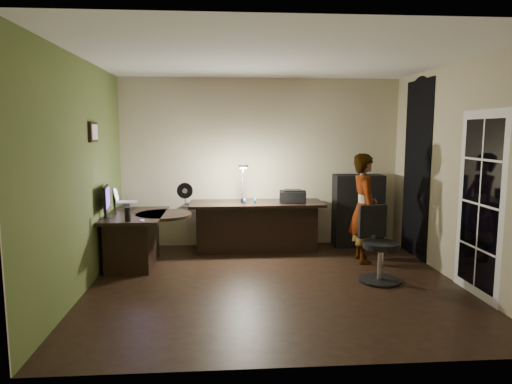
{
  "coord_description": "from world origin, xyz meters",
  "views": [
    {
      "loc": [
        -0.63,
        -5.37,
        1.86
      ],
      "look_at": [
        -0.15,
        1.05,
        1.0
      ],
      "focal_mm": 32.0,
      "sensor_mm": 36.0,
      "label": 1
    }
  ],
  "objects": [
    {
      "name": "french_door",
      "position": [
        2.24,
        -0.55,
        1.05
      ],
      "size": [
        0.02,
        0.92,
        2.1
      ],
      "primitive_type": "cube",
      "color": "white",
      "rests_on": "floor"
    },
    {
      "name": "phone",
      "position": [
        -1.67,
        1.05,
        0.72
      ],
      "size": [
        0.09,
        0.15,
        0.01
      ],
      "primitive_type": "cube",
      "rotation": [
        0.0,
        0.0,
        0.16
      ],
      "color": "black",
      "rests_on": "desk_left"
    },
    {
      "name": "cabinet",
      "position": [
        1.56,
        1.78,
        0.58
      ],
      "size": [
        0.79,
        0.41,
        1.16
      ],
      "primitive_type": "cube",
      "rotation": [
        0.0,
        0.0,
        -0.03
      ],
      "color": "black",
      "rests_on": "floor"
    },
    {
      "name": "arched_doorway",
      "position": [
        2.24,
        1.15,
        1.3
      ],
      "size": [
        0.01,
        0.9,
        2.6
      ],
      "primitive_type": "cube",
      "color": "black",
      "rests_on": "floor"
    },
    {
      "name": "pen",
      "position": [
        -2.03,
        0.85,
        0.72
      ],
      "size": [
        0.11,
        0.12,
        0.01
      ],
      "primitive_type": "cube",
      "rotation": [
        0.0,
        0.0,
        0.72
      ],
      "color": "black",
      "rests_on": "desk_left"
    },
    {
      "name": "ceiling",
      "position": [
        0.0,
        0.0,
        2.71
      ],
      "size": [
        4.5,
        4.0,
        0.01
      ],
      "primitive_type": "cube",
      "color": "silver",
      "rests_on": "floor"
    },
    {
      "name": "wall_front",
      "position": [
        0.0,
        -2.0,
        1.35
      ],
      "size": [
        4.5,
        0.01,
        2.7
      ],
      "primitive_type": "cube",
      "color": "tan",
      "rests_on": "floor"
    },
    {
      "name": "floor",
      "position": [
        0.0,
        0.0,
        -0.01
      ],
      "size": [
        4.5,
        4.0,
        0.01
      ],
      "primitive_type": "cube",
      "color": "black",
      "rests_on": "ground"
    },
    {
      "name": "desk_right",
      "position": [
        -0.1,
        1.56,
        0.39
      ],
      "size": [
        2.06,
        0.72,
        0.77
      ],
      "primitive_type": "cube",
      "rotation": [
        0.0,
        0.0,
        0.0
      ],
      "color": "black",
      "rests_on": "floor"
    },
    {
      "name": "speaker",
      "position": [
        -1.83,
        0.44,
        0.81
      ],
      "size": [
        0.1,
        0.1,
        0.19
      ],
      "primitive_type": "cylinder",
      "rotation": [
        0.0,
        0.0,
        0.43
      ],
      "color": "black",
      "rests_on": "desk_left"
    },
    {
      "name": "mouse",
      "position": [
        -1.66,
        0.43,
        0.73
      ],
      "size": [
        0.07,
        0.1,
        0.04
      ],
      "primitive_type": "ellipsoid",
      "rotation": [
        0.0,
        0.0,
        -0.13
      ],
      "color": "silver",
      "rests_on": "desk_left"
    },
    {
      "name": "wall_right",
      "position": [
        2.25,
        0.0,
        1.35
      ],
      "size": [
        0.01,
        4.0,
        2.7
      ],
      "primitive_type": "cube",
      "color": "tan",
      "rests_on": "floor"
    },
    {
      "name": "monitor",
      "position": [
        -2.17,
        0.67,
        0.87
      ],
      "size": [
        0.16,
        0.49,
        0.32
      ],
      "primitive_type": "cube",
      "rotation": [
        0.0,
        0.0,
        0.14
      ],
      "color": "black",
      "rests_on": "desk_left"
    },
    {
      "name": "desk_fan",
      "position": [
        -1.16,
        1.15,
        0.96
      ],
      "size": [
        0.24,
        0.14,
        0.35
      ],
      "primitive_type": "cube",
      "rotation": [
        0.0,
        0.0,
        0.08
      ],
      "color": "black",
      "rests_on": "desk_right"
    },
    {
      "name": "wall_back",
      "position": [
        0.0,
        2.0,
        1.35
      ],
      "size": [
        4.5,
        0.01,
        2.7
      ],
      "primitive_type": "cube",
      "color": "tan",
      "rests_on": "floor"
    },
    {
      "name": "desk_lamp",
      "position": [
        -0.32,
        1.5,
        1.09
      ],
      "size": [
        0.24,
        0.32,
        0.62
      ],
      "primitive_type": "cube",
      "rotation": [
        0.0,
        0.0,
        -0.36
      ],
      "color": "black",
      "rests_on": "desk_right"
    },
    {
      "name": "desk_left",
      "position": [
        -1.83,
        0.95,
        0.36
      ],
      "size": [
        0.78,
        1.26,
        0.72
      ],
      "primitive_type": "cube",
      "rotation": [
        0.0,
        0.0,
        -0.01
      ],
      "color": "black",
      "rests_on": "floor"
    },
    {
      "name": "laptop",
      "position": [
        -2.07,
        1.55,
        0.91
      ],
      "size": [
        0.37,
        0.35,
        0.23
      ],
      "primitive_type": "cube",
      "rotation": [
        0.0,
        0.0,
        0.12
      ],
      "color": "silver",
      "rests_on": "laptop_stand"
    },
    {
      "name": "wall_left",
      "position": [
        -2.25,
        0.0,
        1.35
      ],
      "size": [
        0.01,
        4.0,
        2.7
      ],
      "primitive_type": "cube",
      "color": "tan",
      "rests_on": "floor"
    },
    {
      "name": "framed_picture",
      "position": [
        -2.22,
        0.45,
        1.85
      ],
      "size": [
        0.04,
        0.3,
        0.25
      ],
      "primitive_type": "cube",
      "color": "black",
      "rests_on": "wall_left"
    },
    {
      "name": "green_wall_overlay",
      "position": [
        -2.24,
        0.0,
        1.35
      ],
      "size": [
        0.0,
        4.0,
        2.7
      ],
      "primitive_type": "cube",
      "color": "#4C5D2A",
      "rests_on": "floor"
    },
    {
      "name": "person",
      "position": [
        1.37,
        0.87,
        0.78
      ],
      "size": [
        0.38,
        0.56,
        1.55
      ],
      "primitive_type": "imported",
      "rotation": [
        0.0,
        0.0,
        1.56
      ],
      "color": "#D8A88C",
      "rests_on": "floor"
    },
    {
      "name": "laptop_stand",
      "position": [
        -2.11,
        1.55,
        0.76
      ],
      "size": [
        0.22,
        0.18,
        0.09
      ],
      "primitive_type": "cube",
      "rotation": [
        0.0,
        0.0,
        -0.02
      ],
      "color": "silver",
      "rests_on": "desk_left"
    },
    {
      "name": "office_chair",
      "position": [
        1.32,
        -0.01,
        0.47
      ],
      "size": [
        0.63,
        0.63,
        0.93
      ],
      "primitive_type": "cube",
      "rotation": [
        0.0,
        0.0,
        0.22
      ],
      "color": "black",
      "rests_on": "floor"
    },
    {
      "name": "printer",
      "position": [
        0.45,
        1.54,
        0.87
      ],
      "size": [
        0.44,
        0.36,
        0.18
      ],
      "primitive_type": "cube",
      "rotation": [
        0.0,
        0.0,
        -0.13
      ],
      "color": "black",
      "rests_on": "desk_right"
    },
    {
      "name": "headphones",
      "position": [
        -0.22,
        1.42,
        0.83
      ],
      "size": [
        0.2,
        0.1,
        0.09
      ],
      "primitive_type": "cube",
      "rotation": [
        0.0,
        0.0,
        0.09
      ],
      "color": "#175A9C",
      "rests_on": "desk_right"
    },
    {
      "name": "notepad",
      "position": [
        -2.06,
        0.51,
        0.72
      ],
      "size": [
        0.15,
        0.21,
        0.01
      ],
      "primitive_type": "cube",
      "rotation": [
        0.0,
        0.0,
        -0.03
      ],
      "color": "silver",
      "rests_on": "desk_left"
    }
  ]
}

